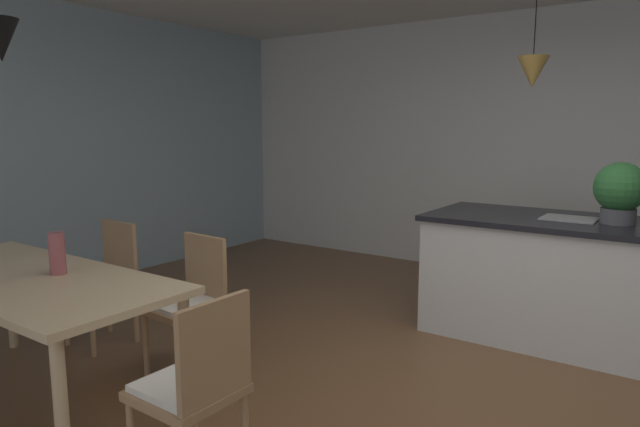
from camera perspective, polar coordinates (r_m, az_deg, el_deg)
ground_plane at (r=3.23m, az=13.01°, el=-20.49°), size 10.00×8.40×0.04m
wall_back_kitchen at (r=5.99m, az=25.36°, el=6.08°), size 10.00×0.12×2.70m
window_wall_left_glazing at (r=5.72m, az=-27.71°, el=5.83°), size 0.06×8.40×2.70m
dining_table at (r=3.52m, az=-28.00°, el=-6.65°), size 1.97×0.84×0.74m
chair_far_left at (r=4.32m, az=-21.15°, el=-6.21°), size 0.41×0.41×0.87m
chair_kitchen_end at (r=2.51m, az=-12.68°, el=-16.80°), size 0.41×0.41×0.87m
chair_far_right at (r=3.64m, az=-13.18°, el=-8.63°), size 0.43×0.43×0.87m
kitchen_island at (r=4.42m, az=25.26°, el=-6.30°), size 2.19×0.94×0.91m
pendant_over_table at (r=3.24m, az=-29.94°, el=15.20°), size 0.18×0.18×0.83m
pendant_over_island_main at (r=4.39m, az=20.95°, el=13.42°), size 0.22×0.22×0.87m
potted_plant_on_island at (r=4.28m, az=28.38°, el=2.07°), size 0.34×0.34×0.42m
vase_on_dining_table at (r=3.40m, az=-25.33°, el=-3.72°), size 0.09×0.09×0.23m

